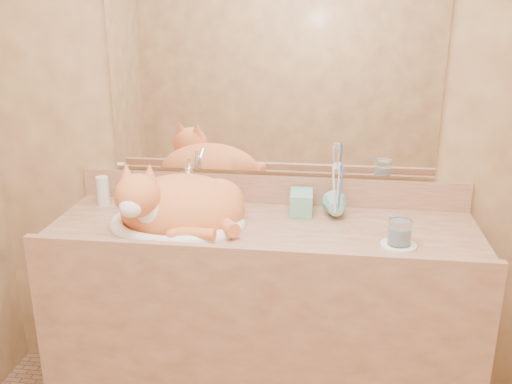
# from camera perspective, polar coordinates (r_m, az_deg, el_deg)

# --- Properties ---
(wall_back) EXTENTS (2.40, 0.02, 2.50)m
(wall_back) POSITION_cam_1_polar(r_m,az_deg,el_deg) (2.28, 1.56, 8.49)
(wall_back) COLOR olive
(wall_back) RESTS_ON ground
(vanity_counter) EXTENTS (1.60, 0.55, 0.85)m
(vanity_counter) POSITION_cam_1_polar(r_m,az_deg,el_deg) (2.33, 0.64, -13.21)
(vanity_counter) COLOR brown
(vanity_counter) RESTS_ON floor
(mirror) EXTENTS (1.30, 0.02, 0.80)m
(mirror) POSITION_cam_1_polar(r_m,az_deg,el_deg) (2.25, 1.56, 11.94)
(mirror) COLOR white
(mirror) RESTS_ON wall_back
(sink_basin) EXTENTS (0.51, 0.42, 0.16)m
(sink_basin) POSITION_cam_1_polar(r_m,az_deg,el_deg) (2.15, -7.93, -1.27)
(sink_basin) COLOR white
(sink_basin) RESTS_ON vanity_counter
(faucet) EXTENTS (0.08, 0.14, 0.18)m
(faucet) POSITION_cam_1_polar(r_m,az_deg,el_deg) (2.32, -6.69, 0.66)
(faucet) COLOR white
(faucet) RESTS_ON vanity_counter
(cat) EXTENTS (0.51, 0.43, 0.26)m
(cat) POSITION_cam_1_polar(r_m,az_deg,el_deg) (2.14, -7.91, -1.13)
(cat) COLOR #D66431
(cat) RESTS_ON sink_basin
(soap_dispenser) EXTENTS (0.09, 0.09, 0.20)m
(soap_dispenser) POSITION_cam_1_polar(r_m,az_deg,el_deg) (2.17, 4.55, -0.30)
(soap_dispenser) COLOR #73B8A1
(soap_dispenser) RESTS_ON vanity_counter
(toothbrush_cup) EXTENTS (0.11, 0.11, 0.09)m
(toothbrush_cup) POSITION_cam_1_polar(r_m,az_deg,el_deg) (2.19, 8.06, -1.83)
(toothbrush_cup) COLOR #73B8A1
(toothbrush_cup) RESTS_ON vanity_counter
(toothbrushes) EXTENTS (0.04, 0.04, 0.24)m
(toothbrushes) POSITION_cam_1_polar(r_m,az_deg,el_deg) (2.16, 8.17, 0.48)
(toothbrushes) COLOR silver
(toothbrushes) RESTS_ON toothbrush_cup
(saucer) EXTENTS (0.12, 0.12, 0.01)m
(saucer) POSITION_cam_1_polar(r_m,az_deg,el_deg) (2.02, 14.06, -5.20)
(saucer) COLOR white
(saucer) RESTS_ON vanity_counter
(water_glass) EXTENTS (0.08, 0.08, 0.09)m
(water_glass) POSITION_cam_1_polar(r_m,az_deg,el_deg) (2.00, 14.17, -3.86)
(water_glass) COLOR silver
(water_glass) RESTS_ON saucer
(lotion_bottle) EXTENTS (0.05, 0.05, 0.12)m
(lotion_bottle) POSITION_cam_1_polar(r_m,az_deg,el_deg) (2.42, -15.06, 0.12)
(lotion_bottle) COLOR silver
(lotion_bottle) RESTS_ON vanity_counter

